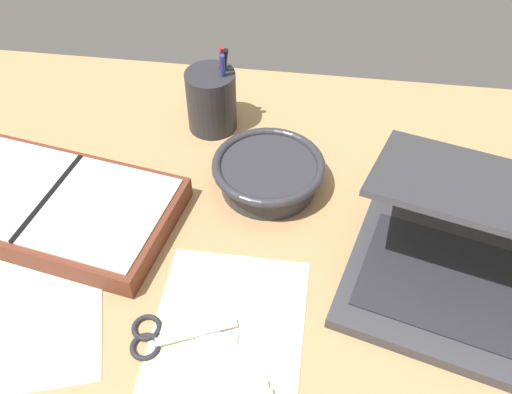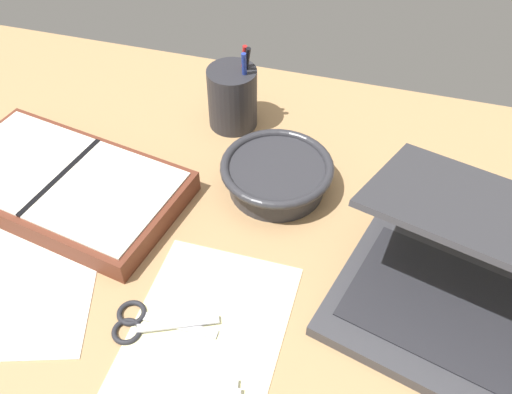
{
  "view_description": "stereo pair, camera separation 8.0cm",
  "coord_description": "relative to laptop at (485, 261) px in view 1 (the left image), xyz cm",
  "views": [
    {
      "loc": [
        8.82,
        -46.94,
        66.11
      ],
      "look_at": [
        1.21,
        8.01,
        9.0
      ],
      "focal_mm": 40.0,
      "sensor_mm": 36.0,
      "label": 1
    },
    {
      "loc": [
        16.6,
        -45.29,
        66.11
      ],
      "look_at": [
        1.21,
        8.01,
        9.0
      ],
      "focal_mm": 40.0,
      "sensor_mm": 36.0,
      "label": 2
    }
  ],
  "objects": [
    {
      "name": "scissors",
      "position": [
        -40.48,
        -13.85,
        -4.87
      ],
      "size": [
        13.74,
        7.31,
        0.8
      ],
      "rotation": [
        0.0,
        0.0,
        0.21
      ],
      "color": "#B7B7BC",
      "rests_on": "desk_top"
    },
    {
      "name": "desk_top",
      "position": [
        -32.08,
        -2.35,
        -6.21
      ],
      "size": [
        140.0,
        100.0,
        2.0
      ],
      "primitive_type": "cube",
      "color": "tan",
      "rests_on": "ground"
    },
    {
      "name": "paper_sheet_front",
      "position": [
        -32.19,
        -13.03,
        -5.13
      ],
      "size": [
        19.28,
        26.88,
        0.16
      ],
      "primitive_type": "cube",
      "rotation": [
        0.0,
        0.0,
        -0.0
      ],
      "color": "#F4EFB2",
      "rests_on": "desk_top"
    },
    {
      "name": "bowl",
      "position": [
        -30.21,
        15.03,
        -2.23
      ],
      "size": [
        17.65,
        17.65,
        5.29
      ],
      "color": "#2D2D33",
      "rests_on": "desk_top"
    },
    {
      "name": "paper_sheet_beside_planner",
      "position": [
        -57.94,
        -12.34,
        -5.13
      ],
      "size": [
        24.17,
        27.61,
        0.16
      ],
      "primitive_type": "cube",
      "rotation": [
        0.0,
        0.0,
        0.32
      ],
      "color": "silver",
      "rests_on": "desk_top"
    },
    {
      "name": "pen_cup",
      "position": [
        -41.78,
        29.03,
        0.33
      ],
      "size": [
        8.56,
        8.56,
        15.38
      ],
      "color": "#28282D",
      "rests_on": "desk_top"
    },
    {
      "name": "planner",
      "position": [
        -61.68,
        4.62,
        -3.26
      ],
      "size": [
        39.91,
        26.83,
        4.08
      ],
      "rotation": [
        0.0,
        0.0,
        -0.18
      ],
      "color": "brown",
      "rests_on": "desk_top"
    },
    {
      "name": "laptop",
      "position": [
        0.0,
        0.0,
        0.0
      ],
      "size": [
        40.3,
        38.65,
        17.28
      ],
      "rotation": [
        0.0,
        0.0,
        -0.26
      ],
      "color": "#38383D",
      "rests_on": "desk_top"
    }
  ]
}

